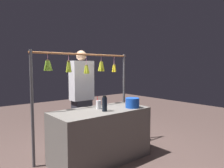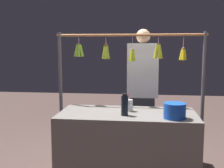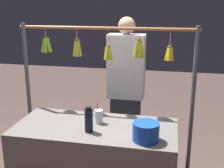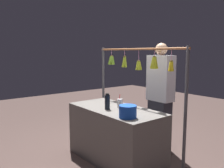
# 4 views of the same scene
# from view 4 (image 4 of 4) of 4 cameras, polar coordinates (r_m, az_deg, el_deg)

# --- Properties ---
(ground_plane) EXTENTS (12.00, 12.00, 0.00)m
(ground_plane) POSITION_cam_4_polar(r_m,az_deg,el_deg) (3.83, 0.74, -17.77)
(ground_plane) COLOR #4D3B36
(market_counter) EXTENTS (1.53, 0.72, 0.81)m
(market_counter) POSITION_cam_4_polar(r_m,az_deg,el_deg) (3.67, 0.76, -12.03)
(market_counter) COLOR #66605B
(market_counter) RESTS_ON ground
(display_rack) EXTENTS (1.87, 0.12, 1.73)m
(display_rack) POSITION_cam_4_polar(r_m,az_deg,el_deg) (3.79, 5.88, 1.22)
(display_rack) COLOR #4C4C51
(display_rack) RESTS_ON ground
(water_bottle) EXTENTS (0.08, 0.08, 0.24)m
(water_bottle) POSITION_cam_4_polar(r_m,az_deg,el_deg) (3.47, -1.13, -4.29)
(water_bottle) COLOR black
(water_bottle) RESTS_ON market_counter
(blue_bucket) EXTENTS (0.23, 0.23, 0.16)m
(blue_bucket) POSITION_cam_4_polar(r_m,az_deg,el_deg) (3.04, 3.81, -6.62)
(blue_bucket) COLOR #1747B8
(blue_bucket) RESTS_ON market_counter
(drink_cup) EXTENTS (0.08, 0.08, 0.20)m
(drink_cup) POSITION_cam_4_polar(r_m,az_deg,el_deg) (3.58, 1.94, -4.66)
(drink_cup) COLOR silver
(drink_cup) RESTS_ON market_counter
(vendor_person) EXTENTS (0.43, 0.23, 1.79)m
(vendor_person) POSITION_cam_4_polar(r_m,az_deg,el_deg) (4.00, 11.48, -3.43)
(vendor_person) COLOR #2D2D38
(vendor_person) RESTS_ON ground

